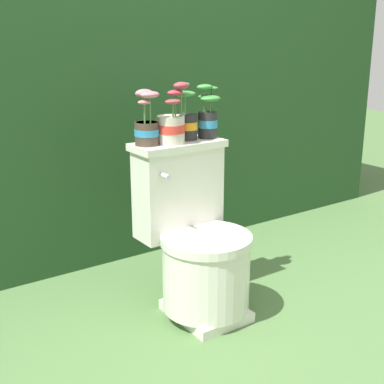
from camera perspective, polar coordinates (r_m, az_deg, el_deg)
The scene contains 7 objects.
ground_plane at distance 2.34m, azimuth 1.48°, elevation -13.45°, with size 12.00×12.00×0.00m, color #4C703D.
hedge_backdrop at distance 3.04m, azimuth -11.40°, elevation 9.26°, with size 3.95×0.74×1.60m.
toilet at distance 2.30m, azimuth 0.47°, elevation -5.57°, with size 0.41×0.49×0.73m.
potted_plant_left at distance 2.20m, azimuth -4.85°, elevation 7.10°, with size 0.11×0.12×0.23m.
potted_plant_midleft at distance 2.23m, azimuth -2.20°, elevation 7.17°, with size 0.12×0.13×0.25m.
potted_plant_middle at distance 2.31m, azimuth -0.51°, elevation 7.64°, with size 0.12×0.09×0.24m.
potted_plant_midright at distance 2.35m, azimuth 1.69°, elevation 8.07°, with size 0.11×0.10×0.23m.
Camera 1 is at (-1.21, -1.63, 1.17)m, focal length 50.00 mm.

